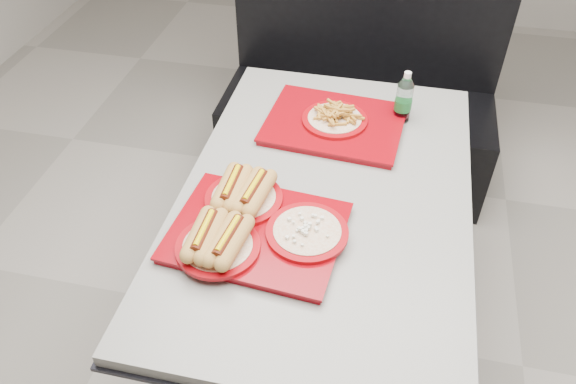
% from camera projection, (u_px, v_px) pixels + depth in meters
% --- Properties ---
extents(ground, '(6.00, 6.00, 0.00)m').
position_uv_depth(ground, '(318.00, 328.00, 2.28)').
color(ground, '#9D968C').
rests_on(ground, ground).
extents(diner_table, '(0.92, 1.42, 0.75)m').
position_uv_depth(diner_table, '(324.00, 228.00, 1.88)').
color(diner_table, black).
rests_on(diner_table, ground).
extents(booth_bench, '(1.30, 0.57, 1.35)m').
position_uv_depth(booth_bench, '(359.00, 100.00, 2.80)').
color(booth_bench, black).
rests_on(booth_bench, ground).
extents(tray_near, '(0.52, 0.44, 0.11)m').
position_uv_depth(tray_near, '(251.00, 224.00, 1.61)').
color(tray_near, maroon).
rests_on(tray_near, diner_table).
extents(tray_far, '(0.51, 0.41, 0.10)m').
position_uv_depth(tray_far, '(335.00, 121.00, 2.01)').
color(tray_far, maroon).
rests_on(tray_far, diner_table).
extents(water_bottle, '(0.06, 0.06, 0.20)m').
position_uv_depth(water_bottle, '(404.00, 100.00, 2.01)').
color(water_bottle, silver).
rests_on(water_bottle, diner_table).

